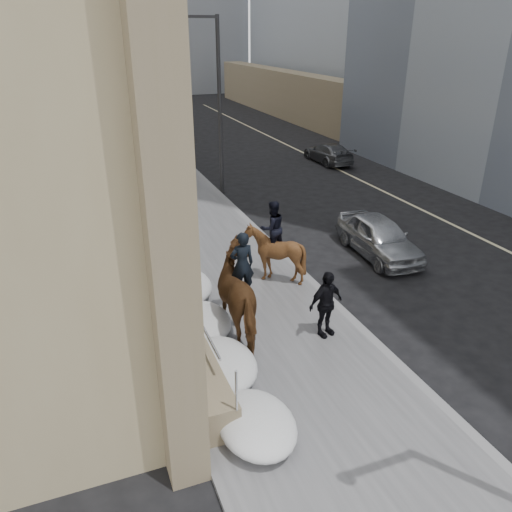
{
  "coord_description": "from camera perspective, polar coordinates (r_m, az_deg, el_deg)",
  "views": [
    {
      "loc": [
        -4.07,
        -8.96,
        7.41
      ],
      "look_at": [
        0.4,
        2.74,
        1.7
      ],
      "focal_mm": 35.0,
      "sensor_mm": 36.0,
      "label": 1
    }
  ],
  "objects": [
    {
      "name": "sidewalk",
      "position": [
        20.74,
        -8.24,
        3.49
      ],
      "size": [
        5.0,
        80.0,
        0.12
      ],
      "primitive_type": "cube",
      "color": "#4E4D50",
      "rests_on": "ground"
    },
    {
      "name": "mounted_horse_right",
      "position": [
        15.53,
        1.97,
        0.81
      ],
      "size": [
        1.72,
        1.87,
        2.58
      ],
      "rotation": [
        0.0,
        0.0,
        3.31
      ],
      "color": "#482B14",
      "rests_on": "sidewalk"
    },
    {
      "name": "mounted_horse_left",
      "position": [
        12.66,
        -1.34,
        -4.29
      ],
      "size": [
        1.24,
        2.72,
        2.8
      ],
      "rotation": [
        0.0,
        0.0,
        3.14
      ],
      "color": "#472B15",
      "rests_on": "sidewalk"
    },
    {
      "name": "lane_line",
      "position": [
        25.03,
        15.96,
        6.34
      ],
      "size": [
        0.15,
        70.0,
        0.01
      ],
      "primitive_type": "cube",
      "color": "#BFB78C",
      "rests_on": "ground"
    },
    {
      "name": "ground",
      "position": [
        12.32,
        2.88,
        -12.5
      ],
      "size": [
        140.0,
        140.0,
        0.0
      ],
      "primitive_type": "plane",
      "color": "black",
      "rests_on": "ground"
    },
    {
      "name": "snow_bank",
      "position": [
        18.61,
        -11.22,
        2.13
      ],
      "size": [
        1.7,
        18.1,
        0.76
      ],
      "color": "white",
      "rests_on": "sidewalk"
    },
    {
      "name": "traffic_signal",
      "position": [
        31.75,
        -10.14,
        17.99
      ],
      "size": [
        4.1,
        0.22,
        6.0
      ],
      "color": "#2D2D30",
      "rests_on": "ground"
    },
    {
      "name": "streetlight_far",
      "position": [
        43.59,
        -12.68,
        20.24
      ],
      "size": [
        1.71,
        0.24,
        8.0
      ],
      "color": "#2D2D30",
      "rests_on": "ground"
    },
    {
      "name": "curb",
      "position": [
        21.41,
        -1.39,
        4.42
      ],
      "size": [
        0.24,
        80.0,
        0.12
      ],
      "primitive_type": "cube",
      "color": "slate",
      "rests_on": "ground"
    },
    {
      "name": "bg_building_far",
      "position": [
        81.02,
        -24.59,
        24.37
      ],
      "size": [
        24.0,
        12.0,
        20.0
      ],
      "primitive_type": "cube",
      "color": "gray",
      "rests_on": "ground"
    },
    {
      "name": "pedestrian",
      "position": [
        12.89,
        7.98,
        -5.45
      ],
      "size": [
        1.13,
        0.68,
        1.8
      ],
      "primitive_type": "imported",
      "rotation": [
        0.0,
        0.0,
        0.24
      ],
      "color": "black",
      "rests_on": "sidewalk"
    },
    {
      "name": "far_podium",
      "position": [
        27.78,
        24.97,
        11.04
      ],
      "size": [
        2.0,
        80.0,
        4.0
      ],
      "primitive_type": "cube",
      "color": "#7C6E50",
      "rests_on": "ground"
    },
    {
      "name": "car_grey",
      "position": [
        31.08,
        8.25,
        11.58
      ],
      "size": [
        1.7,
        4.09,
        1.18
      ],
      "primitive_type": "imported",
      "rotation": [
        0.0,
        0.0,
        3.15
      ],
      "color": "#4D4F54",
      "rests_on": "ground"
    },
    {
      "name": "car_silver",
      "position": [
        18.22,
        13.86,
        2.16
      ],
      "size": [
        1.89,
        4.21,
        1.4
      ],
      "primitive_type": "imported",
      "rotation": [
        0.0,
        0.0,
        -0.06
      ],
      "color": "#A7AAAF",
      "rests_on": "ground"
    },
    {
      "name": "streetlight_mid",
      "position": [
        24.11,
        -4.58,
        17.69
      ],
      "size": [
        1.71,
        0.24,
        8.0
      ],
      "color": "#2D2D30",
      "rests_on": "ground"
    }
  ]
}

